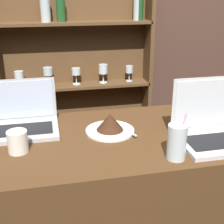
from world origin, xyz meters
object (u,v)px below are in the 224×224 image
at_px(cake_plate, 110,125).
at_px(water_glass, 177,142).
at_px(coffee_cup, 18,142).
at_px(laptop_far, 213,127).
at_px(laptop_near, 19,120).

relative_size(cake_plate, water_glass, 1.21).
bearing_deg(coffee_cup, cake_plate, 15.24).
height_order(laptop_far, water_glass, laptop_far).
xyz_separation_m(laptop_near, coffee_cup, (0.01, -0.22, -0.00)).
distance_m(laptop_far, coffee_cup, 0.81).
relative_size(laptop_near, cake_plate, 1.59).
bearing_deg(coffee_cup, laptop_near, 92.46).
bearing_deg(water_glass, laptop_far, 28.83).
bearing_deg(coffee_cup, laptop_far, -4.16).
bearing_deg(laptop_far, cake_plate, 158.21).
distance_m(water_glass, coffee_cup, 0.61).
height_order(cake_plate, coffee_cup, coffee_cup).
xyz_separation_m(laptop_near, cake_plate, (0.40, -0.11, -0.01)).
bearing_deg(water_glass, cake_plate, 124.39).
height_order(laptop_near, coffee_cup, laptop_near).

